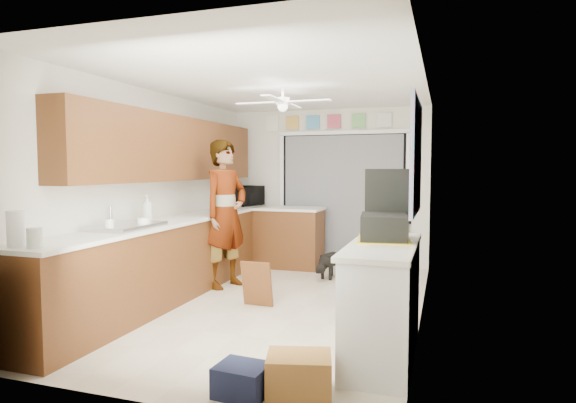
% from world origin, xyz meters
% --- Properties ---
extents(floor, '(5.00, 5.00, 0.00)m').
position_xyz_m(floor, '(0.00, 0.00, 0.00)').
color(floor, beige).
rests_on(floor, ground).
extents(ceiling, '(5.00, 5.00, 0.00)m').
position_xyz_m(ceiling, '(0.00, 0.00, 2.50)').
color(ceiling, white).
rests_on(ceiling, ground).
extents(wall_back, '(3.20, 0.00, 3.20)m').
position_xyz_m(wall_back, '(0.00, 2.50, 1.25)').
color(wall_back, silver).
rests_on(wall_back, ground).
extents(wall_front, '(3.20, 0.00, 3.20)m').
position_xyz_m(wall_front, '(0.00, -2.50, 1.25)').
color(wall_front, silver).
rests_on(wall_front, ground).
extents(wall_left, '(0.00, 5.00, 5.00)m').
position_xyz_m(wall_left, '(-1.60, 0.00, 1.25)').
color(wall_left, silver).
rests_on(wall_left, ground).
extents(wall_right, '(0.00, 5.00, 5.00)m').
position_xyz_m(wall_right, '(1.60, 0.00, 1.25)').
color(wall_right, silver).
rests_on(wall_right, ground).
extents(left_base_cabinets, '(0.60, 4.80, 0.90)m').
position_xyz_m(left_base_cabinets, '(-1.30, 0.00, 0.45)').
color(left_base_cabinets, '#5B3015').
rests_on(left_base_cabinets, floor).
extents(left_countertop, '(0.62, 4.80, 0.04)m').
position_xyz_m(left_countertop, '(-1.29, 0.00, 0.92)').
color(left_countertop, white).
rests_on(left_countertop, left_base_cabinets).
extents(upper_cabinets, '(0.32, 4.00, 0.80)m').
position_xyz_m(upper_cabinets, '(-1.44, 0.20, 1.80)').
color(upper_cabinets, '#5B3015').
rests_on(upper_cabinets, wall_left).
extents(sink_basin, '(0.50, 0.76, 0.06)m').
position_xyz_m(sink_basin, '(-1.29, -1.00, 0.95)').
color(sink_basin, silver).
rests_on(sink_basin, left_countertop).
extents(faucet, '(0.03, 0.03, 0.22)m').
position_xyz_m(faucet, '(-1.48, -1.00, 1.05)').
color(faucet, silver).
rests_on(faucet, left_countertop).
extents(peninsula_base, '(1.00, 0.60, 0.90)m').
position_xyz_m(peninsula_base, '(-0.50, 2.00, 0.45)').
color(peninsula_base, '#5B3015').
rests_on(peninsula_base, floor).
extents(peninsula_top, '(1.04, 0.64, 0.04)m').
position_xyz_m(peninsula_top, '(-0.50, 2.00, 0.92)').
color(peninsula_top, white).
rests_on(peninsula_top, peninsula_base).
extents(back_opening_recess, '(2.00, 0.06, 2.10)m').
position_xyz_m(back_opening_recess, '(0.25, 2.47, 1.05)').
color(back_opening_recess, black).
rests_on(back_opening_recess, wall_back).
extents(curtain_panel, '(1.90, 0.03, 2.05)m').
position_xyz_m(curtain_panel, '(0.25, 2.43, 1.05)').
color(curtain_panel, gray).
rests_on(curtain_panel, wall_back).
extents(door_trim_left, '(0.06, 0.04, 2.10)m').
position_xyz_m(door_trim_left, '(-0.77, 2.44, 1.05)').
color(door_trim_left, white).
rests_on(door_trim_left, wall_back).
extents(door_trim_right, '(0.06, 0.04, 2.10)m').
position_xyz_m(door_trim_right, '(1.27, 2.44, 1.05)').
color(door_trim_right, white).
rests_on(door_trim_right, wall_back).
extents(door_trim_head, '(2.10, 0.04, 0.06)m').
position_xyz_m(door_trim_head, '(0.25, 2.44, 2.12)').
color(door_trim_head, white).
rests_on(door_trim_head, wall_back).
extents(header_frame_0, '(0.22, 0.02, 0.22)m').
position_xyz_m(header_frame_0, '(-0.60, 2.47, 2.30)').
color(header_frame_0, gold).
rests_on(header_frame_0, wall_back).
extents(header_frame_1, '(0.22, 0.02, 0.22)m').
position_xyz_m(header_frame_1, '(-0.25, 2.47, 2.30)').
color(header_frame_1, '#498DC3').
rests_on(header_frame_1, wall_back).
extents(header_frame_2, '(0.22, 0.02, 0.22)m').
position_xyz_m(header_frame_2, '(0.10, 2.47, 2.30)').
color(header_frame_2, '#BA4659').
rests_on(header_frame_2, wall_back).
extents(header_frame_3, '(0.22, 0.02, 0.22)m').
position_xyz_m(header_frame_3, '(0.50, 2.47, 2.30)').
color(header_frame_3, '#6DAB62').
rests_on(header_frame_3, wall_back).
extents(header_frame_4, '(0.22, 0.02, 0.22)m').
position_xyz_m(header_frame_4, '(0.90, 2.47, 2.30)').
color(header_frame_4, silver).
rests_on(header_frame_4, wall_back).
extents(route66_sign, '(0.22, 0.02, 0.26)m').
position_xyz_m(route66_sign, '(-0.95, 2.47, 2.30)').
color(route66_sign, silver).
rests_on(route66_sign, wall_back).
extents(right_counter_base, '(0.50, 1.40, 0.90)m').
position_xyz_m(right_counter_base, '(1.35, -1.20, 0.45)').
color(right_counter_base, white).
rests_on(right_counter_base, floor).
extents(right_counter_top, '(0.54, 1.44, 0.04)m').
position_xyz_m(right_counter_top, '(1.34, -1.20, 0.92)').
color(right_counter_top, white).
rests_on(right_counter_top, right_counter_base).
extents(abstract_painting, '(0.03, 1.15, 0.95)m').
position_xyz_m(abstract_painting, '(1.58, -1.00, 1.65)').
color(abstract_painting, pink).
rests_on(abstract_painting, wall_right).
extents(ceiling_fan, '(1.14, 1.14, 0.24)m').
position_xyz_m(ceiling_fan, '(0.00, 0.20, 2.32)').
color(ceiling_fan, white).
rests_on(ceiling_fan, ceiling).
extents(microwave, '(0.53, 0.66, 0.32)m').
position_xyz_m(microwave, '(-1.30, 2.10, 1.10)').
color(microwave, black).
rests_on(microwave, left_countertop).
extents(soap_bottle, '(0.14, 0.14, 0.31)m').
position_xyz_m(soap_bottle, '(-1.44, -0.42, 1.10)').
color(soap_bottle, silver).
rests_on(soap_bottle, left_countertop).
extents(cup, '(0.15, 0.15, 0.10)m').
position_xyz_m(cup, '(-1.15, -0.91, 0.99)').
color(cup, white).
rests_on(cup, left_countertop).
extents(jar_a, '(0.12, 0.12, 0.16)m').
position_xyz_m(jar_a, '(-1.20, -2.25, 1.02)').
color(jar_a, silver).
rests_on(jar_a, left_countertop).
extents(jar_b, '(0.11, 0.11, 0.13)m').
position_xyz_m(jar_b, '(-1.24, -1.32, 1.00)').
color(jar_b, silver).
rests_on(jar_b, left_countertop).
extents(paper_towel_roll, '(0.17, 0.17, 0.29)m').
position_xyz_m(paper_towel_roll, '(-1.38, -2.25, 1.08)').
color(paper_towel_roll, white).
rests_on(paper_towel_roll, left_countertop).
extents(suitcase, '(0.45, 0.56, 0.22)m').
position_xyz_m(suitcase, '(1.32, -0.98, 1.05)').
color(suitcase, black).
rests_on(suitcase, right_counter_top).
extents(suitcase_rim, '(0.51, 0.63, 0.02)m').
position_xyz_m(suitcase_rim, '(1.32, -0.98, 0.94)').
color(suitcase_rim, yellow).
rests_on(suitcase_rim, suitcase).
extents(suitcase_lid, '(0.42, 0.08, 0.50)m').
position_xyz_m(suitcase_lid, '(1.32, -0.69, 1.30)').
color(suitcase_lid, black).
rests_on(suitcase_lid, suitcase).
extents(cardboard_box, '(0.51, 0.43, 0.28)m').
position_xyz_m(cardboard_box, '(0.88, -2.06, 0.14)').
color(cardboard_box, '#A16F32').
rests_on(cardboard_box, floor).
extents(navy_crate, '(0.37, 0.31, 0.21)m').
position_xyz_m(navy_crate, '(0.52, -2.20, 0.11)').
color(navy_crate, '#151A34').
rests_on(navy_crate, floor).
extents(cabinet_door_panel, '(0.35, 0.14, 0.52)m').
position_xyz_m(cabinet_door_panel, '(-0.17, -0.21, 0.26)').
color(cabinet_door_panel, '#5B3015').
rests_on(cabinet_door_panel, floor).
extents(man, '(0.66, 0.81, 1.92)m').
position_xyz_m(man, '(-0.90, 0.54, 0.96)').
color(man, white).
rests_on(man, floor).
extents(dog, '(0.35, 0.54, 0.39)m').
position_xyz_m(dog, '(0.30, 1.44, 0.19)').
color(dog, black).
rests_on(dog, floor).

